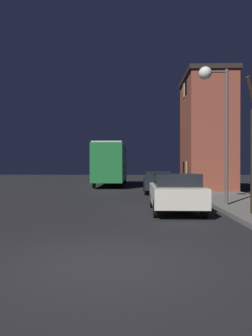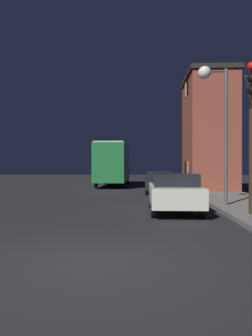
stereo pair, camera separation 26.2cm
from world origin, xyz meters
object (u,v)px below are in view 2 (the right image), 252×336
at_px(streetlamp, 213,98).
at_px(bus, 114,161).
at_px(car_mid_lane, 158,182).
at_px(car_near_lane, 174,192).

bearing_deg(streetlamp, bus, 109.58).
bearing_deg(bus, car_mid_lane, -65.53).
distance_m(bus, car_mid_lane, 8.99).
xyz_separation_m(streetlamp, car_near_lane, (-1.76, -1.24, -3.85)).
relative_size(streetlamp, bus, 0.58).
distance_m(streetlamp, car_near_lane, 4.41).
xyz_separation_m(streetlamp, bus, (-5.60, 15.76, -2.45)).
distance_m(streetlamp, bus, 16.90).
bearing_deg(bus, streetlamp, -70.42).
bearing_deg(car_mid_lane, bus, 114.47).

